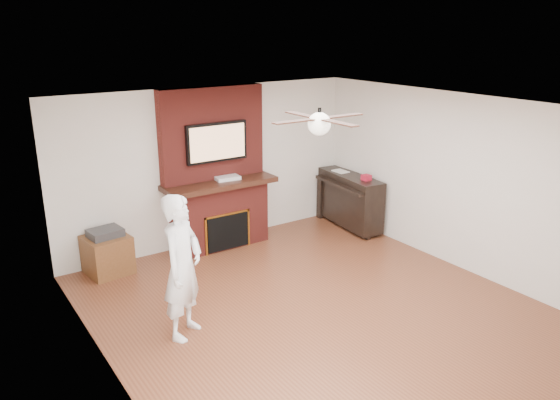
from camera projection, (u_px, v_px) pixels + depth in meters
room_shell at (317, 214)px, 6.43m from camera, size 5.36×5.86×2.86m
fireplace at (217, 185)px, 8.51m from camera, size 1.78×0.64×2.50m
tv at (217, 142)px, 8.27m from camera, size 1.00×0.08×0.60m
ceiling_fan at (319, 123)px, 6.10m from camera, size 1.21×1.21×0.31m
person at (183, 267)px, 6.01m from camera, size 0.73×0.70×1.67m
side_table at (107, 253)px, 7.71m from camera, size 0.64×0.64×0.66m
piano at (350, 199)px, 9.44m from camera, size 0.67×1.46×1.02m
cable_box at (227, 178)px, 8.48m from camera, size 0.40×0.25×0.05m
candle_orange at (220, 247)px, 8.54m from camera, size 0.08×0.08×0.11m
candle_green at (222, 244)px, 8.66m from camera, size 0.07×0.07×0.10m
candle_cream at (229, 245)px, 8.63m from camera, size 0.08×0.08×0.10m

